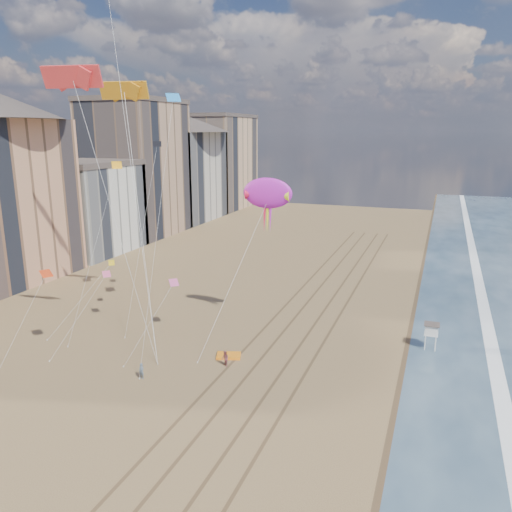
% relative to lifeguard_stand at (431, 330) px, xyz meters
% --- Properties ---
extents(ground, '(260.00, 260.00, 0.00)m').
position_rel_lifeguard_stand_xyz_m(ground, '(-17.04, -30.26, -2.15)').
color(ground, brown).
rests_on(ground, ground).
extents(wet_sand, '(260.00, 260.00, 0.00)m').
position_rel_lifeguard_stand_xyz_m(wet_sand, '(1.96, 9.74, -2.15)').
color(wet_sand, '#42301E').
rests_on(wet_sand, ground).
extents(foam, '(260.00, 260.00, 0.00)m').
position_rel_lifeguard_stand_xyz_m(foam, '(6.16, 9.74, -2.15)').
color(foam, white).
rests_on(foam, ground).
extents(tracks, '(7.68, 120.00, 0.01)m').
position_rel_lifeguard_stand_xyz_m(tracks, '(-14.49, -0.26, -2.15)').
color(tracks, brown).
rests_on(tracks, ground).
extents(buildings, '(34.72, 131.35, 29.00)m').
position_rel_lifeguard_stand_xyz_m(buildings, '(-62.78, 35.33, 11.40)').
color(buildings, '#C6B284').
rests_on(buildings, ground).
extents(lifeguard_stand, '(1.55, 1.55, 2.80)m').
position_rel_lifeguard_stand_xyz_m(lifeguard_stand, '(0.00, 0.00, 0.00)').
color(lifeguard_stand, silver).
rests_on(lifeguard_stand, ground).
extents(grounded_kite, '(2.76, 2.21, 0.27)m').
position_rel_lifeguard_stand_xyz_m(grounded_kite, '(-19.08, -9.27, -2.02)').
color(grounded_kite, orange).
rests_on(grounded_kite, ground).
extents(show_kite, '(4.98, 5.53, 19.05)m').
position_rel_lifeguard_stand_xyz_m(show_kite, '(-17.64, -1.71, 13.65)').
color(show_kite, '#B71CB3').
rests_on(show_kite, ground).
extents(kite_flyer_a, '(0.57, 0.40, 1.51)m').
position_rel_lifeguard_stand_xyz_m(kite_flyer_a, '(-24.79, -16.29, -1.40)').
color(kite_flyer_a, slate).
rests_on(kite_flyer_a, ground).
extents(kite_flyer_b, '(0.98, 0.96, 1.59)m').
position_rel_lifeguard_stand_xyz_m(kite_flyer_b, '(-18.58, -11.24, -1.36)').
color(kite_flyer_b, '#994E51').
rests_on(kite_flyer_b, ground).
extents(parafoils, '(8.17, 12.25, 16.04)m').
position_rel_lifeguard_stand_xyz_m(parafoils, '(-31.60, -9.68, 30.60)').
color(parafoils, black).
rests_on(parafoils, ground).
extents(small_kites, '(14.36, 15.94, 20.05)m').
position_rel_lifeguard_stand_xyz_m(small_kites, '(-31.88, -6.19, 12.99)').
color(small_kites, '#2783D3').
rests_on(small_kites, ground).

